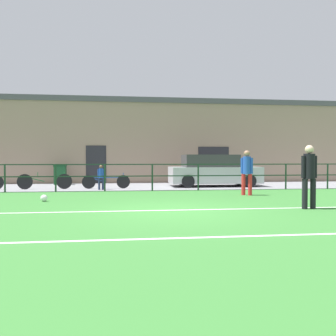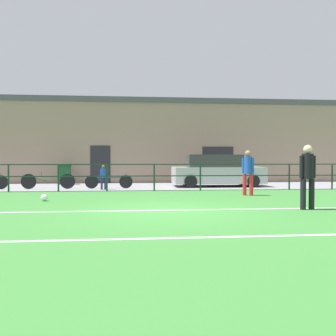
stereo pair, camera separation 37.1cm
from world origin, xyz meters
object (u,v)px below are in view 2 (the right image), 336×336
(parked_car_red, at_px, (217,171))
(bicycle_parked_2, at_px, (48,181))
(player_striker, at_px, (248,170))
(trash_bin_0, at_px, (65,174))
(soccer_ball_match, at_px, (44,198))
(player_goalkeeper, at_px, (308,173))
(bicycle_parked_4, at_px, (109,181))
(spectator_child, at_px, (103,176))

(parked_car_red, bearing_deg, bicycle_parked_2, -174.31)
(parked_car_red, height_order, bicycle_parked_2, parked_car_red)
(bicycle_parked_2, bearing_deg, player_striker, -23.94)
(player_striker, distance_m, trash_bin_0, 10.23)
(player_striker, height_order, soccer_ball_match, player_striker)
(player_striker, height_order, trash_bin_0, player_striker)
(player_goalkeeper, relative_size, trash_bin_0, 1.68)
(bicycle_parked_4, bearing_deg, bicycle_parked_2, 180.00)
(spectator_child, height_order, bicycle_parked_2, spectator_child)
(bicycle_parked_2, xyz_separation_m, trash_bin_0, (0.19, 3.00, 0.17))
(parked_car_red, xyz_separation_m, trash_bin_0, (-7.67, 2.21, -0.22))
(player_goalkeeper, distance_m, bicycle_parked_4, 9.37)
(player_goalkeeper, distance_m, spectator_child, 9.01)
(bicycle_parked_4, bearing_deg, soccer_ball_match, -110.72)
(player_goalkeeper, xyz_separation_m, trash_bin_0, (-8.23, 10.38, -0.44))
(trash_bin_0, bearing_deg, player_striker, -39.95)
(soccer_ball_match, xyz_separation_m, spectator_child, (1.58, 4.06, 0.52))
(bicycle_parked_2, bearing_deg, player_goalkeeper, -41.21)
(spectator_child, bearing_deg, soccer_ball_match, 57.21)
(player_striker, height_order, bicycle_parked_4, player_striker)
(player_striker, distance_m, parked_car_red, 4.36)
(player_striker, xyz_separation_m, soccer_ball_match, (-7.11, -1.11, -0.84))
(player_goalkeeper, xyz_separation_m, spectator_child, (-5.93, 6.77, -0.35))
(soccer_ball_match, relative_size, bicycle_parked_2, 0.09)
(player_goalkeeper, bearing_deg, parked_car_red, 86.24)
(player_goalkeeper, bearing_deg, bicycle_parked_2, 131.10)
(trash_bin_0, bearing_deg, player_goalkeeper, -51.57)
(parked_car_red, distance_m, bicycle_parked_4, 5.25)
(bicycle_parked_2, relative_size, trash_bin_0, 2.30)
(player_goalkeeper, height_order, trash_bin_0, player_goalkeeper)
(soccer_ball_match, xyz_separation_m, parked_car_red, (6.95, 5.46, 0.65))
(spectator_child, distance_m, parked_car_red, 5.55)
(parked_car_red, relative_size, trash_bin_0, 4.25)
(bicycle_parked_2, bearing_deg, bicycle_parked_4, -0.00)
(parked_car_red, relative_size, bicycle_parked_4, 2.04)
(player_goalkeeper, bearing_deg, soccer_ball_match, 152.49)
(bicycle_parked_2, bearing_deg, spectator_child, -13.72)
(player_striker, relative_size, trash_bin_0, 1.63)
(player_goalkeeper, height_order, spectator_child, player_goalkeeper)
(player_goalkeeper, height_order, soccer_ball_match, player_goalkeeper)
(player_goalkeeper, height_order, bicycle_parked_2, player_goalkeeper)
(spectator_child, bearing_deg, bicycle_parked_2, -25.29)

